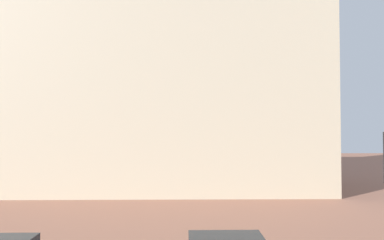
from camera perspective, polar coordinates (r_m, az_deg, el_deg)
landmark_building at (r=30.75m, az=-6.87°, el=8.94°), size 28.27×12.33×34.32m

